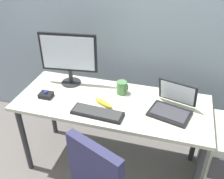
# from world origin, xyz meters

# --- Properties ---
(ground_plane) EXTENTS (8.00, 8.00, 0.00)m
(ground_plane) POSITION_xyz_m (0.00, 0.00, 0.00)
(ground_plane) COLOR #68615D
(back_wall) EXTENTS (6.00, 0.10, 2.80)m
(back_wall) POSITION_xyz_m (0.00, 0.68, 1.40)
(back_wall) COLOR #93A7B4
(back_wall) RESTS_ON ground
(desk) EXTENTS (1.62, 0.65, 0.75)m
(desk) POSITION_xyz_m (0.00, 0.00, 0.67)
(desk) COLOR beige
(desk) RESTS_ON ground
(monitor_main) EXTENTS (0.51, 0.18, 0.49)m
(monitor_main) POSITION_xyz_m (-0.45, 0.18, 1.04)
(monitor_main) COLOR #262628
(monitor_main) RESTS_ON desk
(keyboard) EXTENTS (0.42, 0.16, 0.03)m
(keyboard) POSITION_xyz_m (-0.06, -0.20, 0.77)
(keyboard) COLOR black
(keyboard) RESTS_ON desk
(laptop) EXTENTS (0.37, 0.36, 0.23)m
(laptop) POSITION_xyz_m (0.49, 0.01, 0.81)
(laptop) COLOR black
(laptop) RESTS_ON desk
(trackball_mouse) EXTENTS (0.11, 0.09, 0.07)m
(trackball_mouse) POSITION_xyz_m (-0.56, -0.09, 0.78)
(trackball_mouse) COLOR black
(trackball_mouse) RESTS_ON desk
(coffee_mug) EXTENTS (0.10, 0.09, 0.12)m
(coffee_mug) POSITION_xyz_m (0.05, 0.15, 0.81)
(coffee_mug) COLOR #50854B
(coffee_mug) RESTS_ON desk
(banana) EXTENTS (0.19, 0.13, 0.04)m
(banana) POSITION_xyz_m (-0.06, -0.06, 0.77)
(banana) COLOR yellow
(banana) RESTS_ON desk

